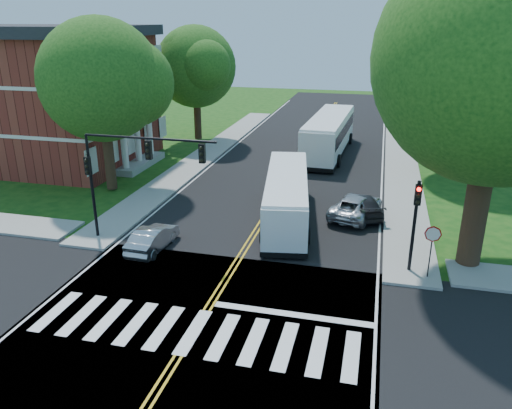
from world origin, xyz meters
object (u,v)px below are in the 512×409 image
(suv, at_px, (356,206))
(dark_sedan, at_px, (363,205))
(bus_follow, at_px, (329,134))
(signal_nw, at_px, (129,164))
(bus_lead, at_px, (287,196))
(hatchback, at_px, (153,238))
(signal_ne, at_px, (415,215))

(suv, relative_size, dark_sedan, 1.12)
(bus_follow, bearing_deg, signal_nw, 72.14)
(bus_lead, relative_size, bus_follow, 0.85)
(bus_lead, bearing_deg, hatchback, 34.24)
(signal_nw, height_order, signal_ne, signal_nw)
(bus_follow, xyz_separation_m, dark_sedan, (3.67, -14.15, -1.16))
(signal_ne, bearing_deg, dark_sedan, 109.41)
(dark_sedan, bearing_deg, signal_ne, 91.43)
(hatchback, height_order, dark_sedan, hatchback)
(signal_ne, relative_size, suv, 0.92)
(signal_ne, relative_size, hatchback, 1.16)
(hatchback, distance_m, dark_sedan, 12.84)
(signal_nw, distance_m, signal_ne, 14.13)
(bus_lead, bearing_deg, bus_follow, -102.00)
(suv, bearing_deg, bus_lead, 36.52)
(signal_ne, height_order, dark_sedan, signal_ne)
(bus_lead, distance_m, suv, 4.34)
(suv, height_order, dark_sedan, suv)
(hatchback, xyz_separation_m, dark_sedan, (10.33, 7.62, -0.00))
(signal_ne, bearing_deg, bus_lead, 143.36)
(bus_lead, bearing_deg, signal_ne, 133.90)
(bus_lead, height_order, bus_follow, bus_follow)
(bus_lead, xyz_separation_m, dark_sedan, (4.38, 1.94, -0.87))
(signal_ne, height_order, bus_follow, signal_ne)
(bus_follow, distance_m, hatchback, 22.80)
(signal_nw, bearing_deg, bus_lead, 35.45)
(signal_nw, distance_m, bus_follow, 22.78)
(dark_sedan, bearing_deg, bus_lead, 5.87)
(bus_follow, bearing_deg, signal_ne, 108.77)
(bus_follow, distance_m, dark_sedan, 14.67)
(bus_lead, height_order, suv, bus_lead)
(bus_follow, height_order, hatchback, bus_follow)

